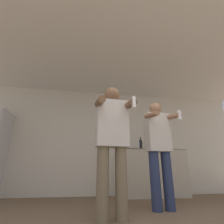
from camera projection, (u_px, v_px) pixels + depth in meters
wall_back at (108, 140)px, 4.39m from camera, size 7.00×0.06×2.55m
ceiling_slab at (121, 58)px, 3.32m from camera, size 7.00×3.67×0.05m
counter at (153, 173)px, 3.99m from camera, size 1.45×0.63×1.00m
bottle_red_label at (159, 145)px, 4.19m from camera, size 0.08×0.08×0.32m
bottle_dark_rum at (141, 145)px, 4.12m from camera, size 0.07×0.07×0.32m
bottle_short_whiskey at (126, 145)px, 4.06m from camera, size 0.06×0.06×0.24m
bottle_amber_bourbon at (169, 147)px, 4.22m from camera, size 0.07×0.07×0.27m
person_woman_foreground at (112, 138)px, 2.18m from camera, size 0.49×0.45×1.62m
person_man_side at (159, 147)px, 2.69m from camera, size 0.45×0.50×1.61m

